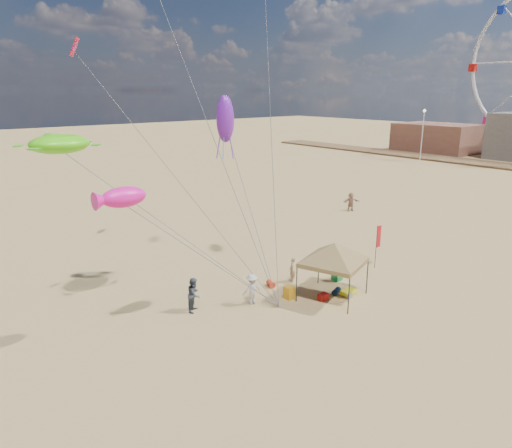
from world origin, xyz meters
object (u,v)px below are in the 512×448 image
object	(u,v)px
person_near_a	(292,270)
person_far_c	(351,202)
chair_green	(337,275)
cooler_blue	(316,267)
canopy_tent	(334,245)
lamp_north	(423,126)
beach_cart	(348,292)
person_near_c	(252,289)
feather_flag	(378,239)
cooler_red	(323,297)
person_near_b	(194,294)
chair_yellow	(289,293)

from	to	relation	value
person_near_a	person_far_c	xyz separation A→B (m)	(16.44, 8.86, 0.11)
chair_green	cooler_blue	bearing A→B (deg)	80.00
chair_green	person_near_a	bearing A→B (deg)	145.50
canopy_tent	cooler_blue	bearing A→B (deg)	54.76
cooler_blue	lamp_north	world-z (taller)	lamp_north
beach_cart	person_near_c	distance (m)	5.62
feather_flag	beach_cart	world-z (taller)	feather_flag
canopy_tent	person_near_c	size ratio (longest dim) A/B	3.33
cooler_red	person_far_c	size ratio (longest dim) A/B	0.30
canopy_tent	person_near_b	size ratio (longest dim) A/B	3.08
canopy_tent	feather_flag	world-z (taller)	canopy_tent
feather_flag	lamp_north	world-z (taller)	lamp_north
canopy_tent	person_near_c	world-z (taller)	canopy_tent
person_near_a	person_near_b	bearing A→B (deg)	-46.41
beach_cart	person_far_c	size ratio (longest dim) A/B	0.50
cooler_blue	person_near_c	distance (m)	6.59
cooler_red	person_near_c	size ratio (longest dim) A/B	0.32
chair_green	person_near_b	size ratio (longest dim) A/B	0.38
chair_green	person_near_c	distance (m)	6.15
cooler_blue	lamp_north	distance (m)	55.21
feather_flag	cooler_red	size ratio (longest dim) A/B	5.32
cooler_blue	person_near_a	distance (m)	2.76
chair_yellow	feather_flag	bearing A→B (deg)	-1.33
cooler_red	chair_green	bearing A→B (deg)	26.43
cooler_red	cooler_blue	xyz separation A→B (m)	(3.11, 3.42, 0.00)
person_far_c	lamp_north	world-z (taller)	lamp_north
chair_green	person_near_c	bearing A→B (deg)	172.48
chair_green	lamp_north	distance (m)	56.40
cooler_blue	chair_yellow	bearing A→B (deg)	-154.87
canopy_tent	beach_cart	world-z (taller)	canopy_tent
cooler_blue	person_far_c	bearing A→B (deg)	31.29
canopy_tent	person_near_c	distance (m)	5.08
cooler_blue	person_near_c	size ratio (longest dim) A/B	0.32
chair_yellow	person_far_c	bearing A→B (deg)	29.86
feather_flag	person_far_c	bearing A→B (deg)	45.44
feather_flag	canopy_tent	bearing A→B (deg)	-167.91
cooler_blue	person_near_c	world-z (taller)	person_near_c
person_near_b	beach_cart	bearing A→B (deg)	-65.55
feather_flag	person_far_c	size ratio (longest dim) A/B	1.59
person_near_a	chair_green	bearing A→B (deg)	103.69
person_far_c	beach_cart	bearing A→B (deg)	-114.64
cooler_red	chair_green	distance (m)	3.08
lamp_north	chair_yellow	bearing A→B (deg)	-155.22
person_near_b	lamp_north	bearing A→B (deg)	-17.16
canopy_tent	chair_yellow	world-z (taller)	canopy_tent
chair_yellow	person_near_b	world-z (taller)	person_near_b
chair_green	lamp_north	size ratio (longest dim) A/B	0.08
person_near_c	chair_yellow	bearing A→B (deg)	172.69
person_near_c	cooler_red	bearing A→B (deg)	161.70
chair_green	person_near_a	distance (m)	2.81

